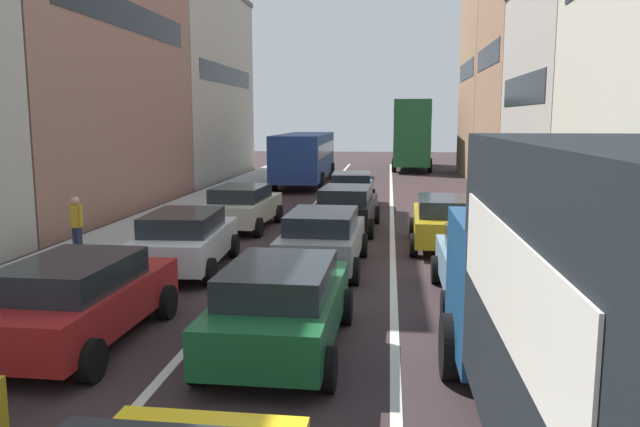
{
  "coord_description": "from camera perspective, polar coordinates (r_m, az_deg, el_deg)",
  "views": [
    {
      "loc": [
        1.55,
        -2.05,
        3.75
      ],
      "look_at": [
        0.0,
        12.0,
        1.6
      ],
      "focal_mm": 35.05,
      "sensor_mm": 36.0,
      "label": 1
    }
  ],
  "objects": [
    {
      "name": "coupe_centre_lane_fourth",
      "position": [
        21.13,
        2.43,
        0.61
      ],
      "size": [
        2.23,
        4.38,
        1.49
      ],
      "rotation": [
        0.0,
        0.0,
        1.52
      ],
      "color": "black",
      "rests_on": "ground"
    },
    {
      "name": "bus_far_queue_secondary",
      "position": [
        47.7,
        8.49,
        7.45
      ],
      "size": [
        3.15,
        10.6,
        5.06
      ],
      "rotation": [
        0.0,
        0.0,
        1.53
      ],
      "color": "#1E6033",
      "rests_on": "ground"
    },
    {
      "name": "building_row_right",
      "position": [
        25.29,
        26.32,
        13.49
      ],
      "size": [
        7.2,
        43.9,
        13.86
      ],
      "rotation": [
        0.0,
        0.0,
        -1.57
      ],
      "color": "#9E7556",
      "rests_on": "ground"
    },
    {
      "name": "hatchback_centre_lane_third",
      "position": [
        15.64,
        0.25,
        -2.24
      ],
      "size": [
        2.15,
        4.34,
        1.49
      ],
      "rotation": [
        0.0,
        0.0,
        1.55
      ],
      "color": "gray",
      "rests_on": "ground"
    },
    {
      "name": "sidewalk_left",
      "position": [
        23.83,
        -14.04,
        -0.5
      ],
      "size": [
        2.6,
        64.0,
        0.14
      ],
      "primitive_type": "cube",
      "color": "#A7A7A7",
      "rests_on": "ground"
    },
    {
      "name": "bus_mid_queue_primary",
      "position": [
        35.85,
        -1.39,
        5.46
      ],
      "size": [
        2.9,
        10.53,
        2.9
      ],
      "rotation": [
        0.0,
        0.0,
        1.58
      ],
      "color": "navy",
      "rests_on": "ground"
    },
    {
      "name": "removalist_box_truck",
      "position": [
        6.48,
        25.62,
        -8.13
      ],
      "size": [
        2.7,
        7.71,
        3.58
      ],
      "rotation": [
        0.0,
        0.0,
        1.57
      ],
      "color": "navy",
      "rests_on": "ground"
    },
    {
      "name": "sedan_right_lane_behind_truck",
      "position": [
        13.16,
        15.09,
        -4.63
      ],
      "size": [
        2.08,
        4.31,
        1.49
      ],
      "rotation": [
        0.0,
        0.0,
        1.57
      ],
      "color": "#759EB7",
      "rests_on": "ground"
    },
    {
      "name": "lane_stripe_left",
      "position": [
        22.6,
        -2.06,
        -0.9
      ],
      "size": [
        0.16,
        60.0,
        0.01
      ],
      "primitive_type": "cube",
      "color": "silver",
      "rests_on": "ground"
    },
    {
      "name": "pedestrian_near_kerb",
      "position": [
        18.31,
        -21.35,
        -0.76
      ],
      "size": [
        0.49,
        0.34,
        1.66
      ],
      "rotation": [
        0.0,
        0.0,
        1.07
      ],
      "color": "#262D47",
      "rests_on": "ground"
    },
    {
      "name": "sedan_centre_lane_fifth",
      "position": [
        26.58,
        2.87,
        2.26
      ],
      "size": [
        2.17,
        4.36,
        1.49
      ],
      "rotation": [
        0.0,
        0.0,
        1.6
      ],
      "color": "#194C8C",
      "rests_on": "ground"
    },
    {
      "name": "sedan_centre_lane_second",
      "position": [
        10.18,
        -3.56,
        -8.22
      ],
      "size": [
        2.12,
        4.33,
        1.49
      ],
      "rotation": [
        0.0,
        0.0,
        1.55
      ],
      "color": "#19592D",
      "rests_on": "ground"
    },
    {
      "name": "sedan_left_lane_fourth",
      "position": [
        21.51,
        -7.11,
        0.69
      ],
      "size": [
        2.23,
        4.38,
        1.49
      ],
      "rotation": [
        0.0,
        0.0,
        1.52
      ],
      "color": "beige",
      "rests_on": "ground"
    },
    {
      "name": "lane_stripe_right",
      "position": [
        22.37,
        6.6,
        -1.05
      ],
      "size": [
        0.16,
        60.0,
        0.01
      ],
      "primitive_type": "cube",
      "color": "silver",
      "rests_on": "ground"
    },
    {
      "name": "wagon_left_lane_second",
      "position": [
        11.2,
        -21.17,
        -7.24
      ],
      "size": [
        2.13,
        4.34,
        1.49
      ],
      "rotation": [
        0.0,
        0.0,
        1.55
      ],
      "color": "#A51E1E",
      "rests_on": "ground"
    },
    {
      "name": "building_row_left",
      "position": [
        27.47,
        -24.02,
        13.76
      ],
      "size": [
        7.2,
        43.9,
        14.26
      ],
      "rotation": [
        0.0,
        0.0,
        1.57
      ],
      "color": "#B2ADA3",
      "rests_on": "ground"
    },
    {
      "name": "sedan_left_lane_third",
      "position": [
        15.86,
        -12.2,
        -2.28
      ],
      "size": [
        2.27,
        4.4,
        1.49
      ],
      "rotation": [
        0.0,
        0.0,
        1.63
      ],
      "color": "silver",
      "rests_on": "ground"
    },
    {
      "name": "wagon_right_lane_far",
      "position": [
        18.65,
        11.38,
        -0.63
      ],
      "size": [
        2.16,
        4.35,
        1.49
      ],
      "rotation": [
        0.0,
        0.0,
        1.54
      ],
      "color": "#B29319",
      "rests_on": "ground"
    }
  ]
}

